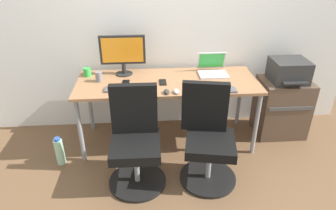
% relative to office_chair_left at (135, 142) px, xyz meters
% --- Properties ---
extents(ground_plane, '(5.28, 5.28, 0.00)m').
position_rel_office_chair_left_xyz_m(ground_plane, '(0.34, 0.62, -0.42)').
color(ground_plane, brown).
extents(back_wall, '(4.40, 0.04, 2.60)m').
position_rel_office_chair_left_xyz_m(back_wall, '(0.34, 1.06, 0.88)').
color(back_wall, white).
rests_on(back_wall, ground).
extents(desk, '(1.89, 0.72, 0.74)m').
position_rel_office_chair_left_xyz_m(desk, '(0.34, 0.62, 0.26)').
color(desk, '#996B47').
rests_on(desk, ground).
extents(office_chair_left, '(0.54, 0.54, 0.94)m').
position_rel_office_chair_left_xyz_m(office_chair_left, '(0.00, 0.00, 0.00)').
color(office_chair_left, black).
rests_on(office_chair_left, ground).
extents(office_chair_right, '(0.54, 0.54, 0.94)m').
position_rel_office_chair_left_xyz_m(office_chair_right, '(0.66, -0.00, 0.00)').
color(office_chair_right, black).
rests_on(office_chair_right, ground).
extents(side_cabinet, '(0.55, 0.44, 0.67)m').
position_rel_office_chair_left_xyz_m(side_cabinet, '(1.66, 0.70, -0.09)').
color(side_cabinet, brown).
rests_on(side_cabinet, ground).
extents(printer, '(0.38, 0.40, 0.24)m').
position_rel_office_chair_left_xyz_m(printer, '(1.66, 0.70, 0.37)').
color(printer, '#2D2D2D').
rests_on(printer, side_cabinet).
extents(water_bottle_on_floor, '(0.09, 0.09, 0.31)m').
position_rel_office_chair_left_xyz_m(water_bottle_on_floor, '(-0.79, 0.29, -0.28)').
color(water_bottle_on_floor, '#A5D8B2').
rests_on(water_bottle_on_floor, ground).
extents(desktop_monitor, '(0.48, 0.18, 0.43)m').
position_rel_office_chair_left_xyz_m(desktop_monitor, '(-0.12, 0.84, 0.57)').
color(desktop_monitor, '#262626').
rests_on(desktop_monitor, desk).
extents(open_laptop, '(0.31, 0.29, 0.22)m').
position_rel_office_chair_left_xyz_m(open_laptop, '(0.84, 0.79, 0.37)').
color(open_laptop, silver).
rests_on(open_laptop, desk).
extents(keyboard_by_monitor, '(0.34, 0.12, 0.02)m').
position_rel_office_chair_left_xyz_m(keyboard_by_monitor, '(-0.12, 0.44, 0.33)').
color(keyboard_by_monitor, '#515156').
rests_on(keyboard_by_monitor, desk).
extents(keyboard_by_laptop, '(0.34, 0.12, 0.02)m').
position_rel_office_chair_left_xyz_m(keyboard_by_laptop, '(0.82, 0.35, 0.33)').
color(keyboard_by_laptop, '#515156').
rests_on(keyboard_by_laptop, desk).
extents(mouse_by_monitor, '(0.06, 0.10, 0.03)m').
position_rel_office_chair_left_xyz_m(mouse_by_monitor, '(0.31, 0.34, 0.33)').
color(mouse_by_monitor, '#2D2D2D').
rests_on(mouse_by_monitor, desk).
extents(mouse_by_laptop, '(0.06, 0.10, 0.03)m').
position_rel_office_chair_left_xyz_m(mouse_by_laptop, '(0.40, 0.34, 0.33)').
color(mouse_by_laptop, silver).
rests_on(mouse_by_laptop, desk).
extents(coffee_mug, '(0.08, 0.08, 0.09)m').
position_rel_office_chair_left_xyz_m(coffee_mug, '(-0.52, 0.82, 0.36)').
color(coffee_mug, green).
rests_on(coffee_mug, desk).
extents(pen_cup, '(0.07, 0.07, 0.10)m').
position_rel_office_chair_left_xyz_m(pen_cup, '(-0.37, 0.66, 0.37)').
color(pen_cup, slate).
rests_on(pen_cup, desk).
extents(phone_near_laptop, '(0.07, 0.14, 0.01)m').
position_rel_office_chair_left_xyz_m(phone_near_laptop, '(0.29, 0.58, 0.32)').
color(phone_near_laptop, black).
rests_on(phone_near_laptop, desk).
extents(phone_near_monitor, '(0.07, 0.14, 0.01)m').
position_rel_office_chair_left_xyz_m(phone_near_monitor, '(-0.09, 0.59, 0.32)').
color(phone_near_monitor, black).
rests_on(phone_near_monitor, desk).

